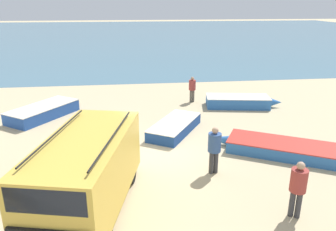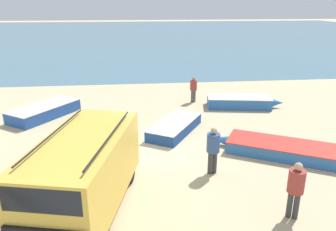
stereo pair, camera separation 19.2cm
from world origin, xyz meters
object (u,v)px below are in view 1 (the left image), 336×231
at_px(parked_van, 87,171).
at_px(fishing_rowboat_2, 45,111).
at_px(fishing_rowboat_3, 176,126).
at_px(fisherman_0, 214,146).
at_px(fisherman_1, 298,185).
at_px(fishing_rowboat_0, 240,102).
at_px(fisherman_2, 192,87).
at_px(fishing_rowboat_1, 279,148).

bearing_deg(parked_van, fishing_rowboat_2, -146.57).
relative_size(fishing_rowboat_3, fisherman_0, 2.30).
distance_m(parked_van, fisherman_0, 4.55).
bearing_deg(fisherman_1, fishing_rowboat_3, 49.99).
relative_size(parked_van, fishing_rowboat_0, 1.21).
distance_m(parked_van, fishing_rowboat_0, 12.06).
xyz_separation_m(fishing_rowboat_2, fishing_rowboat_3, (6.71, -2.95, -0.05)).
bearing_deg(fisherman_0, fisherman_2, 165.78).
bearing_deg(fishing_rowboat_0, fishing_rowboat_1, -85.14).
xyz_separation_m(fishing_rowboat_3, fisherman_1, (2.47, -6.96, 0.78)).
distance_m(fishing_rowboat_1, fisherman_0, 3.40).
bearing_deg(fishing_rowboat_2, fisherman_2, -43.24).
xyz_separation_m(fishing_rowboat_3, fisherman_2, (1.69, 4.67, 0.68)).
bearing_deg(fishing_rowboat_0, fisherman_1, -90.90).
bearing_deg(parked_van, fisherman_0, 124.01).
bearing_deg(fishing_rowboat_1, fisherman_2, -45.42).
distance_m(parked_van, fishing_rowboat_1, 7.91).
bearing_deg(fisherman_2, fisherman_0, 164.28).
height_order(fisherman_0, fisherman_1, fisherman_0).
xyz_separation_m(fishing_rowboat_0, fishing_rowboat_2, (-11.04, -0.41, 0.00)).
xyz_separation_m(fishing_rowboat_1, fisherman_2, (-2.15, 7.59, 0.70)).
height_order(fishing_rowboat_1, fishing_rowboat_2, fishing_rowboat_2).
height_order(parked_van, fishing_rowboat_3, parked_van).
distance_m(fisherman_0, fisherman_1, 3.26).
xyz_separation_m(fishing_rowboat_0, fisherman_0, (-3.55, -7.54, 0.74)).
relative_size(fishing_rowboat_1, fishing_rowboat_2, 1.15).
height_order(fishing_rowboat_1, fisherman_0, fisherman_0).
bearing_deg(fishing_rowboat_3, fisherman_2, 11.28).
distance_m(fishing_rowboat_2, fishing_rowboat_3, 7.33).
distance_m(fishing_rowboat_1, fishing_rowboat_3, 4.83).
height_order(fishing_rowboat_0, fisherman_0, fisherman_0).
height_order(fishing_rowboat_0, fishing_rowboat_2, fishing_rowboat_2).
xyz_separation_m(fishing_rowboat_0, fishing_rowboat_1, (-0.49, -6.29, -0.07)).
height_order(fishing_rowboat_3, fisherman_1, fisherman_1).
relative_size(parked_van, fisherman_0, 3.08).
bearing_deg(fisherman_1, fisherman_2, 34.31).
bearing_deg(fishing_rowboat_1, fishing_rowboat_3, -8.55).
bearing_deg(fisherman_2, fishing_rowboat_2, 91.69).
xyz_separation_m(fishing_rowboat_2, fisherman_1, (9.18, -9.91, 0.73)).
distance_m(fishing_rowboat_1, fisherman_1, 4.34).
xyz_separation_m(parked_van, fisherman_1, (5.94, -1.16, -0.19)).
relative_size(fishing_rowboat_0, fisherman_1, 2.57).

